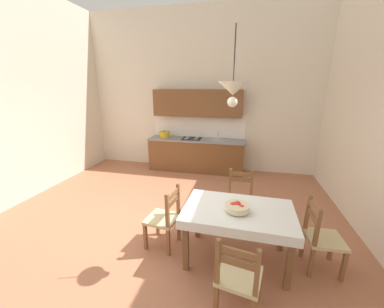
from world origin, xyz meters
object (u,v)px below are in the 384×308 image
Objects in this scene: pendant_lamp at (233,89)px; dining_table at (238,218)px; dining_chair_camera_side at (238,278)px; dining_chair_window_side at (321,238)px; kitchen_cabinetry at (196,140)px; dining_chair_tv_side at (165,219)px; fruit_bowl at (237,207)px; dining_chair_kitchen_side at (240,199)px.

dining_table is at bearing 46.92° from pendant_lamp.
dining_chair_camera_side is 1.31m from dining_chair_window_side.
kitchen_cabinetry reaches higher than dining_chair_window_side.
dining_chair_tv_side is 3.10× the size of fruit_bowl.
dining_chair_window_side reaches higher than dining_table.
kitchen_cabinetry is at bearing 117.51° from dining_chair_kitchen_side.
pendant_lamp is at bearing -143.05° from fruit_bowl.
fruit_bowl is 0.37× the size of pendant_lamp.
dining_chair_camera_side is at bearing -38.27° from dining_chair_tv_side.
fruit_bowl is at bearing -108.59° from dining_table.
dining_chair_window_side is 1.00× the size of dining_chair_tv_side.
kitchen_cabinetry is 8.71× the size of fruit_bowl.
pendant_lamp is (-0.14, -0.14, 1.61)m from dining_table.
dining_chair_window_side is 2.05m from dining_chair_tv_side.
dining_chair_tv_side is at bearing 173.80° from fruit_bowl.
dining_chair_camera_side is 1.16× the size of pendant_lamp.
fruit_bowl reaches higher than dining_table.
dining_chair_tv_side is at bearing 167.53° from pendant_lamp.
kitchen_cabinetry is at bearing 107.86° from pendant_lamp.
dining_table is at bearing 71.41° from fruit_bowl.
dining_table is at bearing -2.89° from dining_chair_tv_side.
dining_chair_kitchen_side is 2.07m from pendant_lamp.
dining_chair_tv_side is at bearing 141.73° from dining_chair_camera_side.
dining_chair_tv_side reaches higher than dining_table.
dining_chair_tv_side reaches higher than fruit_bowl.
kitchen_cabinetry reaches higher than dining_chair_tv_side.
dining_chair_tv_side is at bearing 177.11° from dining_table.
dining_chair_kitchen_side is 1.33m from dining_chair_tv_side.
dining_chair_tv_side is at bearing -141.13° from dining_chair_kitchen_side.
dining_chair_window_side is at bearing 4.17° from dining_table.
dining_chair_window_side is at bearing -54.84° from kitchen_cabinetry.
pendant_lamp reaches higher than dining_chair_window_side.
dining_chair_camera_side is at bearing -138.78° from dining_chair_window_side.
dining_chair_kitchen_side is at bearing 38.87° from dining_chair_tv_side.
dining_chair_window_side is 3.10× the size of fruit_bowl.
kitchen_cabinetry is 1.84× the size of dining_table.
kitchen_cabinetry reaches higher than fruit_bowl.
dining_chair_camera_side is 1.00× the size of dining_chair_kitchen_side.
pendant_lamp is (0.89, -0.20, 1.78)m from dining_chair_tv_side.
dining_chair_camera_side is 1.00× the size of dining_chair_window_side.
dining_chair_camera_side is 0.82m from fruit_bowl.
dining_table is 1.04m from dining_chair_tv_side.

